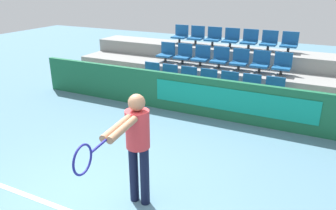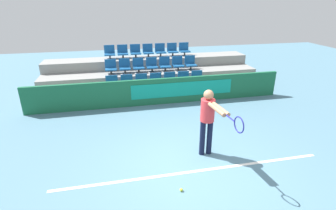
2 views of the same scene
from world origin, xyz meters
name	(u,v)px [view 1 (image 1 of 2)]	position (x,y,z in m)	size (l,w,h in m)	color
barrier_wall	(198,96)	(0.02, 3.94, 0.47)	(9.05, 0.14, 0.94)	#19603D
bleacher_tier_front	(205,99)	(0.00, 4.52, 0.19)	(8.65, 0.98, 0.39)	gray
bleacher_tier_middle	(217,82)	(0.00, 5.50, 0.39)	(8.65, 0.98, 0.77)	gray
bleacher_tier_back	(228,67)	(0.00, 6.49, 0.58)	(8.65, 0.98, 1.16)	gray
stadium_chair_0	(150,74)	(-1.63, 4.64, 0.64)	(0.44, 0.40, 0.54)	#333333
stadium_chair_1	(168,76)	(-1.09, 4.64, 0.64)	(0.44, 0.40, 0.54)	#333333
stadium_chair_2	(187,79)	(-0.54, 4.64, 0.64)	(0.44, 0.40, 0.54)	#333333
stadium_chair_3	(207,81)	(0.00, 4.64, 0.64)	(0.44, 0.40, 0.54)	#333333
stadium_chair_4	(228,84)	(0.54, 4.64, 0.64)	(0.44, 0.40, 0.54)	#333333
stadium_chair_5	(250,87)	(1.09, 4.64, 0.64)	(0.44, 0.40, 0.54)	#333333
stadium_chair_6	(274,90)	(1.63, 4.64, 0.64)	(0.44, 0.40, 0.54)	#333333
stadium_chair_7	(166,53)	(-1.63, 5.62, 1.03)	(0.44, 0.40, 0.54)	#333333
stadium_chair_8	(183,54)	(-1.09, 5.62, 1.03)	(0.44, 0.40, 0.54)	#333333
stadium_chair_9	(201,56)	(-0.54, 5.62, 1.03)	(0.44, 0.40, 0.54)	#333333
stadium_chair_10	(220,58)	(0.00, 5.62, 1.03)	(0.44, 0.40, 0.54)	#333333
stadium_chair_11	(240,60)	(0.54, 5.62, 1.03)	(0.44, 0.40, 0.54)	#333333
stadium_chair_12	(260,62)	(1.09, 5.62, 1.03)	(0.44, 0.40, 0.54)	#333333
stadium_chair_13	(282,65)	(1.63, 5.62, 1.03)	(0.44, 0.40, 0.54)	#333333
stadium_chair_14	(180,35)	(-1.63, 6.60, 1.41)	(0.44, 0.40, 0.54)	#333333
stadium_chair_15	(197,36)	(-1.09, 6.60, 1.41)	(0.44, 0.40, 0.54)	#333333
stadium_chair_16	(213,37)	(-0.54, 6.60, 1.41)	(0.44, 0.40, 0.54)	#333333
stadium_chair_17	(231,38)	(0.00, 6.60, 1.41)	(0.44, 0.40, 0.54)	#333333
stadium_chair_18	(250,40)	(0.54, 6.60, 1.41)	(0.44, 0.40, 0.54)	#333333
stadium_chair_19	(269,41)	(1.09, 6.60, 1.41)	(0.44, 0.40, 0.54)	#333333
stadium_chair_20	(289,43)	(1.63, 6.60, 1.41)	(0.44, 0.40, 0.54)	#333333
tennis_player	(136,140)	(0.49, 0.42, 1.03)	(0.34, 1.57, 1.65)	black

